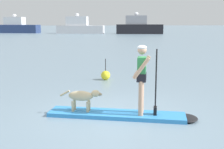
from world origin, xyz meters
name	(u,v)px	position (x,y,z in m)	size (l,w,h in m)	color
ground_plane	(116,116)	(0.00, 0.00, 0.00)	(400.00, 400.00, 0.00)	gray
paddleboard	(125,115)	(0.22, -0.06, 0.05)	(3.77, 1.64, 0.10)	#338CD8
person_paddler	(142,75)	(0.62, -0.17, 1.09)	(0.66, 0.56, 1.71)	tan
dog	(83,97)	(-0.84, 0.23, 0.48)	(1.09, 0.40, 0.57)	#CCB78C
moored_boat_outer	(17,27)	(-14.64, 59.48, 1.32)	(9.67, 5.10, 4.08)	navy
moored_boat_far_port	(80,27)	(-0.97, 54.37, 1.32)	(10.07, 4.95, 4.13)	silver
moored_boat_far_starboard	(139,27)	(10.87, 51.38, 1.40)	(9.55, 3.64, 4.30)	black
marker_buoy	(106,75)	(0.14, 4.74, 0.19)	(0.38, 0.38, 0.88)	yellow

